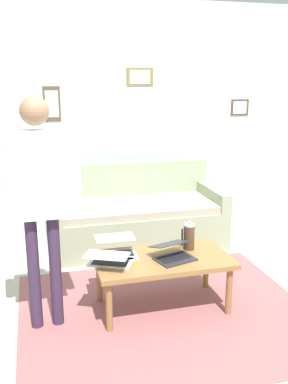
{
  "coord_description": "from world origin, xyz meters",
  "views": [
    {
      "loc": [
        0.99,
        2.9,
        1.82
      ],
      "look_at": [
        0.02,
        -0.81,
        0.8
      ],
      "focal_mm": 40.12,
      "sensor_mm": 36.0,
      "label": 1
    }
  ],
  "objects_px": {
    "couch": "(135,218)",
    "french_press": "(189,236)",
    "laptop_left": "(173,254)",
    "laptop_right": "(109,260)",
    "person_standing": "(39,186)",
    "coffee_table": "(163,263)",
    "laptop_center": "(116,249)"
  },
  "relations": [
    {
      "from": "coffee_table",
      "to": "laptop_left",
      "type": "distance_m",
      "value": 0.12
    },
    {
      "from": "couch",
      "to": "french_press",
      "type": "height_order",
      "value": "couch"
    },
    {
      "from": "laptop_center",
      "to": "french_press",
      "type": "distance_m",
      "value": 0.61
    },
    {
      "from": "couch",
      "to": "laptop_left",
      "type": "relative_size",
      "value": 5.17
    },
    {
      "from": "coffee_table",
      "to": "person_standing",
      "type": "height_order",
      "value": "person_standing"
    },
    {
      "from": "laptop_right",
      "to": "french_press",
      "type": "xyz_separation_m",
      "value": [
        -0.7,
        -0.15,
        0.07
      ]
    },
    {
      "from": "couch",
      "to": "laptop_center",
      "type": "relative_size",
      "value": 5.55
    },
    {
      "from": "laptop_right",
      "to": "french_press",
      "type": "distance_m",
      "value": 0.72
    },
    {
      "from": "coffee_table",
      "to": "person_standing",
      "type": "relative_size",
      "value": 0.63
    },
    {
      "from": "couch",
      "to": "french_press",
      "type": "relative_size",
      "value": 7.56
    },
    {
      "from": "laptop_left",
      "to": "laptop_right",
      "type": "height_order",
      "value": "laptop_left"
    },
    {
      "from": "laptop_left",
      "to": "laptop_right",
      "type": "xyz_separation_m",
      "value": [
        0.51,
        -0.0,
        0.0
      ]
    },
    {
      "from": "laptop_right",
      "to": "person_standing",
      "type": "xyz_separation_m",
      "value": [
        0.48,
        -0.01,
        0.61
      ]
    },
    {
      "from": "coffee_table",
      "to": "laptop_right",
      "type": "xyz_separation_m",
      "value": [
        0.44,
        0.04,
        0.09
      ]
    },
    {
      "from": "coffee_table",
      "to": "french_press",
      "type": "bearing_deg",
      "value": -157.25
    },
    {
      "from": "couch",
      "to": "laptop_center",
      "type": "bearing_deg",
      "value": 69.84
    },
    {
      "from": "coffee_table",
      "to": "laptop_left",
      "type": "relative_size",
      "value": 2.95
    },
    {
      "from": "coffee_table",
      "to": "laptop_left",
      "type": "xyz_separation_m",
      "value": [
        -0.07,
        0.04,
        0.09
      ]
    },
    {
      "from": "laptop_left",
      "to": "french_press",
      "type": "relative_size",
      "value": 1.46
    },
    {
      "from": "laptop_left",
      "to": "french_press",
      "type": "distance_m",
      "value": 0.25
    },
    {
      "from": "couch",
      "to": "coffee_table",
      "type": "bearing_deg",
      "value": 85.2
    },
    {
      "from": "couch",
      "to": "person_standing",
      "type": "distance_m",
      "value": 1.95
    },
    {
      "from": "laptop_left",
      "to": "coffee_table",
      "type": "bearing_deg",
      "value": -29.69
    },
    {
      "from": "french_press",
      "to": "laptop_right",
      "type": "bearing_deg",
      "value": 11.85
    },
    {
      "from": "laptop_left",
      "to": "laptop_right",
      "type": "bearing_deg",
      "value": -0.56
    },
    {
      "from": "laptop_right",
      "to": "french_press",
      "type": "bearing_deg",
      "value": -168.15
    },
    {
      "from": "laptop_center",
      "to": "laptop_right",
      "type": "xyz_separation_m",
      "value": [
        0.09,
        0.19,
        -0.0
      ]
    },
    {
      "from": "laptop_left",
      "to": "laptop_center",
      "type": "height_order",
      "value": "laptop_left"
    },
    {
      "from": "couch",
      "to": "laptop_left",
      "type": "distance_m",
      "value": 1.47
    },
    {
      "from": "laptop_left",
      "to": "laptop_right",
      "type": "distance_m",
      "value": 0.51
    },
    {
      "from": "person_standing",
      "to": "coffee_table",
      "type": "bearing_deg",
      "value": -178.29
    },
    {
      "from": "french_press",
      "to": "couch",
      "type": "bearing_deg",
      "value": -83.78
    }
  ]
}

